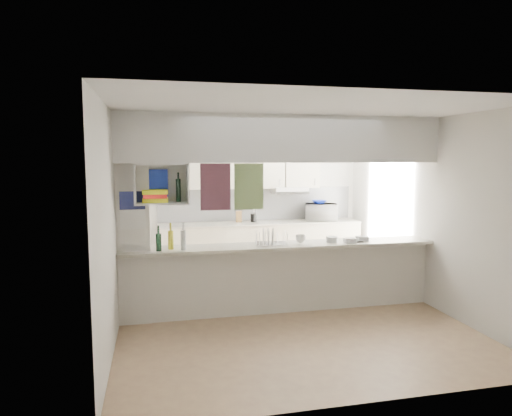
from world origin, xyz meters
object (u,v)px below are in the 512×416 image
object	(u,v)px
microwave	(321,212)
wine_bottles	(171,240)
dish_rack	(271,238)
bowl	(319,202)

from	to	relation	value
microwave	wine_bottles	xyz separation A→B (m)	(-2.78, -2.13, -0.03)
microwave	dish_rack	distance (m)	2.51
microwave	dish_rack	size ratio (longest dim) A/B	1.20
bowl	dish_rack	xyz separation A→B (m)	(-1.43, -2.04, -0.26)
wine_bottles	dish_rack	bearing A→B (deg)	4.56
bowl	dish_rack	distance (m)	2.50
microwave	dish_rack	world-z (taller)	microwave
dish_rack	wine_bottles	bearing A→B (deg)	-164.67
microwave	wine_bottles	size ratio (longest dim) A/B	1.52
microwave	bowl	size ratio (longest dim) A/B	2.18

